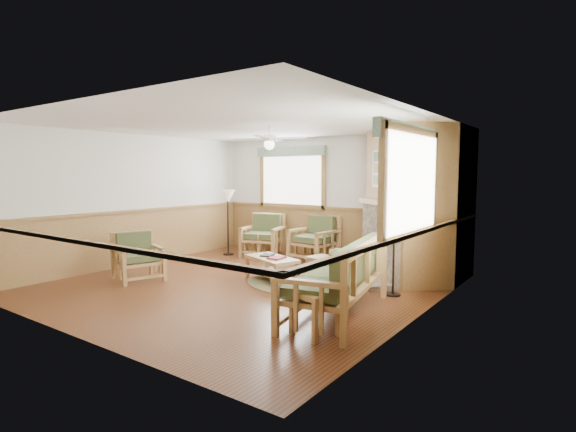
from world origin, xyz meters
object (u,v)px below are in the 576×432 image
Objects in this scene: floor_lamp_left at (228,222)px; end_table_chairs at (261,244)px; footstool at (322,267)px; sofa at (337,278)px; armchair_left at (138,257)px; floor_lamp_right at (394,246)px; armchair_back_right at (314,238)px; end_table_sofa at (315,313)px; coffee_table at (272,269)px; armchair_back_left at (263,235)px.

end_table_chairs is at bearing 25.81° from floor_lamp_left.
footstool is (2.26, -1.04, -0.07)m from end_table_chairs.
sofa is at bearing -29.73° from floor_lamp_left.
armchair_left is (-3.84, -0.33, -0.09)m from sofa.
floor_lamp_right is at bearing -13.56° from floor_lamp_left.
sofa is at bearing -53.50° from footstool.
floor_lamp_right is at bearing -27.73° from armchair_back_right.
end_table_chairs reaches higher than end_table_sofa.
armchair_back_right is 4.59m from end_table_sofa.
end_table_sofa reaches higher than coffee_table.
coffee_table is at bearing -72.72° from armchair_back_right.
armchair_back_right reaches higher than footstool.
end_table_chairs is at bearing -161.09° from armchair_back_right.
sofa is 4.23× the size of end_table_sofa.
armchair_left is 4.43m from floor_lamp_right.
coffee_table is 2.00× the size of end_table_sofa.
floor_lamp_left reaches higher than armchair_back_right.
end_table_sofa is at bearing -36.30° from floor_lamp_left.
end_table_sofa is 2.93m from footstool.
coffee_table is 1.95× the size of end_table_chairs.
armchair_left reaches higher than end_table_chairs.
armchair_left is at bearing -81.57° from floor_lamp_left.
end_table_sofa is 0.34× the size of floor_lamp_right.
footstool is (-1.45, 2.55, -0.07)m from end_table_sofa.
floor_lamp_left is at bearing -154.19° from end_table_chairs.
armchair_back_right is at bearing 17.62° from floor_lamp_left.
sofa is 3.82m from armchair_back_right.
floor_lamp_right is (4.09, 1.67, 0.35)m from armchair_left.
armchair_back_left is at bearing 13.05° from armchair_left.
armchair_back_left is at bearing -140.64° from sofa.
floor_lamp_left is (-2.36, 1.40, 0.55)m from coffee_table.
armchair_back_left is (-3.54, 2.84, -0.03)m from sofa.
floor_lamp_right is at bearing -20.65° from end_table_chairs.
armchair_back_left is 0.63× the size of floor_lamp_left.
armchair_back_right is at bearing 127.31° from footstool.
armchair_back_right is at bearing 120.50° from coffee_table.
footstool is at bearing -32.70° from armchair_left.
armchair_back_right is 0.92× the size of coffee_table.
floor_lamp_right reaches higher than coffee_table.
armchair_left is 1.58× the size of end_table_chairs.
armchair_back_left reaches higher than end_table_chairs.
floor_lamp_left is at bearing -156.09° from armchair_back_right.
end_table_chairs is (-1.65, 1.75, 0.06)m from coffee_table.
armchair_back_right reaches higher than armchair_left.
armchair_back_right is 1.69m from footstool.
armchair_back_right is 1.30m from end_table_chairs.
end_table_chairs is 0.35× the size of floor_lamp_right.
armchair_back_right is 3.07m from floor_lamp_right.
footstool is (0.61, 0.71, -0.02)m from coffee_table.
footstool is at bearing -155.42° from sofa.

